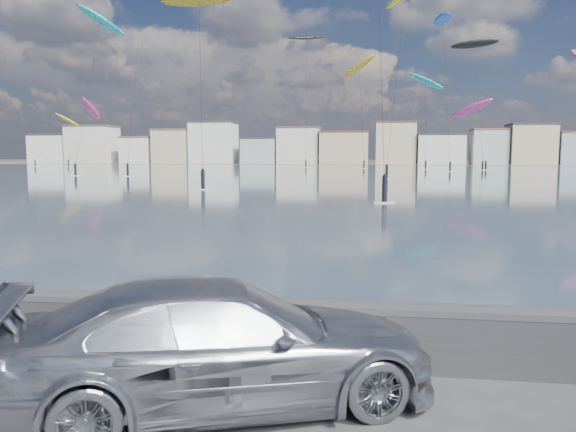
% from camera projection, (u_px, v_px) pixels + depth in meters
% --- Properties ---
extents(bay_water, '(500.00, 177.00, 0.00)m').
position_uv_depth(bay_water, '(355.00, 174.00, 96.31)').
color(bay_water, '#3A4B5C').
rests_on(bay_water, ground).
extents(far_shore_strip, '(500.00, 60.00, 0.00)m').
position_uv_depth(far_shore_strip, '(362.00, 164.00, 203.06)').
color(far_shore_strip, '#4C473D').
rests_on(far_shore_strip, ground).
extents(seawall, '(400.00, 0.36, 1.08)m').
position_uv_depth(seawall, '(214.00, 325.00, 8.89)').
color(seawall, '#28282B').
rests_on(seawall, ground).
extents(far_buildings, '(240.79, 13.26, 14.60)m').
position_uv_depth(far_buildings, '(366.00, 146.00, 188.44)').
color(far_buildings, white).
rests_on(far_buildings, ground).
extents(car_silver, '(6.09, 4.22, 1.64)m').
position_uv_depth(car_silver, '(222.00, 343.00, 7.35)').
color(car_silver, '#ACADB3').
rests_on(car_silver, ground).
extents(kitesurfer_0, '(8.71, 13.73, 28.73)m').
position_uv_depth(kitesurfer_0, '(100.00, 22.00, 93.68)').
color(kitesurfer_0, '#19BFBF').
rests_on(kitesurfer_0, ground).
extents(kitesurfer_2, '(9.54, 15.48, 23.56)m').
position_uv_depth(kitesurfer_2, '(425.00, 82.00, 131.85)').
color(kitesurfer_2, '#19BFBF').
rests_on(kitesurfer_2, ground).
extents(kitesurfer_3, '(10.14, 14.86, 16.45)m').
position_uv_depth(kitesurfer_3, '(472.00, 109.00, 127.99)').
color(kitesurfer_3, '#E5338C').
rests_on(kitesurfer_3, ground).
extents(kitesurfer_5, '(3.54, 19.72, 20.24)m').
position_uv_depth(kitesurfer_5, '(91.00, 110.00, 167.32)').
color(kitesurfer_5, '#E5338C').
rests_on(kitesurfer_5, ground).
extents(kitesurfer_6, '(9.14, 11.47, 27.63)m').
position_uv_depth(kitesurfer_6, '(359.00, 68.00, 135.55)').
color(kitesurfer_6, '#BF8C19').
rests_on(kitesurfer_6, ground).
extents(kitesurfer_7, '(7.86, 13.69, 15.56)m').
position_uv_depth(kitesurfer_7, '(66.00, 121.00, 160.89)').
color(kitesurfer_7, yellow).
rests_on(kitesurfer_7, ground).
extents(kitesurfer_10, '(3.89, 21.19, 32.53)m').
position_uv_depth(kitesurfer_10, '(442.00, 21.00, 118.94)').
color(kitesurfer_10, blue).
rests_on(kitesurfer_10, ground).
extents(kitesurfer_11, '(10.74, 15.10, 35.99)m').
position_uv_depth(kitesurfer_11, '(307.00, 38.00, 149.44)').
color(kitesurfer_11, black).
rests_on(kitesurfer_11, ground).
extents(kitesurfer_14, '(8.32, 14.00, 21.38)m').
position_uv_depth(kitesurfer_14, '(199.00, 2.00, 60.67)').
color(kitesurfer_14, '#BF8C19').
rests_on(kitesurfer_14, ground).
extents(kitesurfer_18, '(10.55, 10.98, 28.65)m').
position_uv_depth(kitesurfer_18, '(475.00, 45.00, 121.33)').
color(kitesurfer_18, black).
rests_on(kitesurfer_18, ground).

